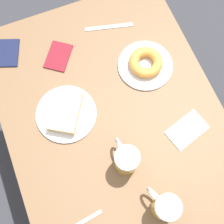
{
  "coord_description": "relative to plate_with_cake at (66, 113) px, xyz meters",
  "views": [
    {
      "loc": [
        0.14,
        0.35,
        1.86
      ],
      "look_at": [
        0.0,
        0.0,
        0.75
      ],
      "focal_mm": 50.0,
      "sensor_mm": 36.0,
      "label": 1
    }
  ],
  "objects": [
    {
      "name": "passport_near_edge",
      "position": [
        0.14,
        -0.34,
        -0.02
      ],
      "size": [
        0.13,
        0.15,
        0.01
      ],
      "rotation": [
        0.0,
        0.0,
        2.79
      ],
      "color": "#141938",
      "rests_on": "table"
    },
    {
      "name": "ground_plane",
      "position": [
        -0.16,
        0.06,
        -0.75
      ],
      "size": [
        8.0,
        8.0,
        0.0
      ],
      "primitive_type": "plane",
      "color": "#333338"
    },
    {
      "name": "fork",
      "position": [
        0.08,
        0.39,
        -0.02
      ],
      "size": [
        0.17,
        0.03,
        0.0
      ],
      "rotation": [
        0.0,
        0.0,
        1.71
      ],
      "color": "silver",
      "rests_on": "table"
    },
    {
      "name": "knife",
      "position": [
        -0.29,
        -0.3,
        -0.02
      ],
      "size": [
        0.2,
        0.06,
        0.0
      ],
      "rotation": [
        0.0,
        0.0,
        1.32
      ],
      "color": "silver",
      "rests_on": "table"
    },
    {
      "name": "passport_far_edge",
      "position": [
        -0.05,
        -0.25,
        -0.02
      ],
      "size": [
        0.15,
        0.15,
        0.01
      ],
      "rotation": [
        0.0,
        0.0,
        5.65
      ],
      "color": "maroon",
      "rests_on": "table"
    },
    {
      "name": "plate_with_donut",
      "position": [
        -0.36,
        -0.08,
        0.0
      ],
      "size": [
        0.22,
        0.22,
        0.05
      ],
      "color": "silver",
      "rests_on": "table"
    },
    {
      "name": "napkin_folded",
      "position": [
        -0.4,
        0.23,
        -0.02
      ],
      "size": [
        0.17,
        0.13,
        0.0
      ],
      "rotation": [
        0.0,
        0.0,
        3.42
      ],
      "color": "white",
      "rests_on": "table"
    },
    {
      "name": "beer_mug_center",
      "position": [
        -0.14,
        0.25,
        0.05
      ],
      "size": [
        0.09,
        0.13,
        0.13
      ],
      "color": "gold",
      "rests_on": "table"
    },
    {
      "name": "table",
      "position": [
        -0.16,
        0.06,
        -0.08
      ],
      "size": [
        0.81,
        1.07,
        0.73
      ],
      "color": "brown",
      "rests_on": "ground_plane"
    },
    {
      "name": "plate_with_cake",
      "position": [
        0.0,
        0.0,
        0.0
      ],
      "size": [
        0.23,
        0.23,
        0.05
      ],
      "color": "silver",
      "rests_on": "table"
    },
    {
      "name": "beer_mug_left",
      "position": [
        -0.2,
        0.44,
        0.05
      ],
      "size": [
        0.09,
        0.13,
        0.13
      ],
      "color": "gold",
      "rests_on": "table"
    }
  ]
}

